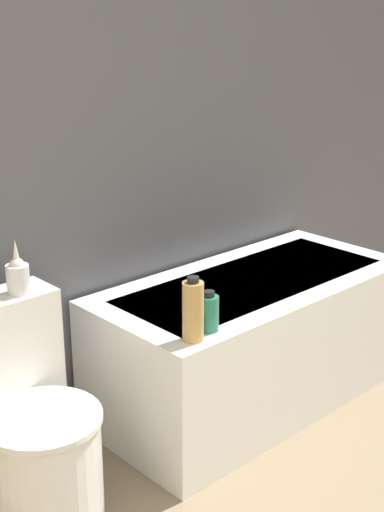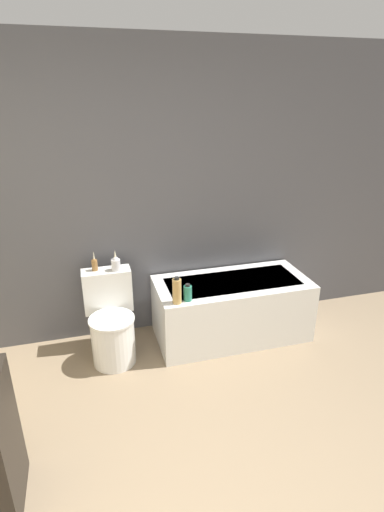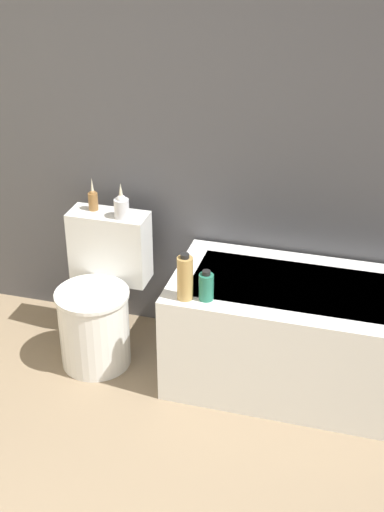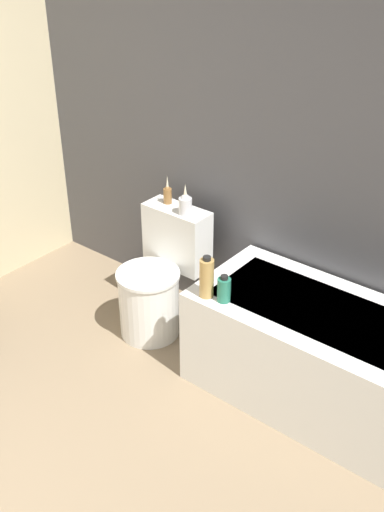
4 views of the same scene
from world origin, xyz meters
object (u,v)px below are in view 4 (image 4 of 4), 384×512
Objects in this scene: bathtub at (326,359)px; toilet at (158,281)px; vase_silver at (185,204)px; shampoo_bottle_tall at (207,278)px; vase_gold at (168,194)px; shampoo_bottle_short at (224,289)px.

bathtub is 1.88× the size of toilet.
shampoo_bottle_tall is at bearing -40.10° from vase_silver.
vase_gold is 1.19× the size of shampoo_bottle_short.
shampoo_bottle_tall is (0.44, -0.37, -0.14)m from vase_silver.
toilet is at bearing -119.25° from vase_silver.
vase_gold reaches higher than bathtub.
vase_gold reaches higher than toilet.
toilet is 3.22× the size of shampoo_bottle_tall.
shampoo_bottle_tall is at bearing -34.19° from vase_gold.
toilet is 5.02× the size of shampoo_bottle_short.
vase_silver is 0.60m from shampoo_bottle_tall.
vase_silver is (0.09, 0.16, 0.49)m from toilet.
toilet is 3.98× the size of vase_silver.
toilet is at bearing -178.11° from bathtub.
shampoo_bottle_short is at bearing 11.34° from shampoo_bottle_tall.
shampoo_bottle_tall is (0.53, -0.22, 0.34)m from toilet.
toilet is (-1.11, -0.04, 0.04)m from bathtub.
shampoo_bottle_short is at bearing -17.56° from toilet.
vase_gold is at bearing 165.09° from vase_silver.
shampoo_bottle_tall is at bearing -168.66° from shampoo_bottle_short.
vase_gold is 0.94× the size of vase_silver.
vase_gold is at bearing 172.14° from bathtub.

